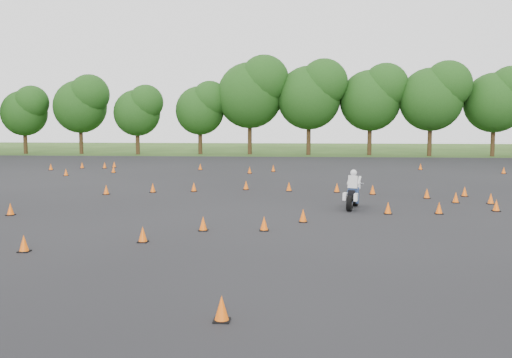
# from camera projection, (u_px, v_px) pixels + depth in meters

# --- Properties ---
(ground) EXTENTS (140.00, 140.00, 0.00)m
(ground) POSITION_uv_depth(u_px,v_px,m) (247.00, 225.00, 19.71)
(ground) COLOR #2D5119
(ground) RESTS_ON ground
(asphalt_pad) EXTENTS (62.00, 62.00, 0.00)m
(asphalt_pad) POSITION_uv_depth(u_px,v_px,m) (259.00, 201.00, 25.66)
(asphalt_pad) COLOR black
(asphalt_pad) RESTS_ON ground
(treeline) EXTENTS (86.90, 32.44, 10.79)m
(treeline) POSITION_uv_depth(u_px,v_px,m) (322.00, 109.00, 54.07)
(treeline) COLOR #193F12
(treeline) RESTS_ON ground
(traffic_cones) EXTENTS (36.33, 32.93, 0.45)m
(traffic_cones) POSITION_uv_depth(u_px,v_px,m) (263.00, 193.00, 26.77)
(traffic_cones) COLOR #FF5F0A
(traffic_cones) RESTS_ON asphalt_pad
(rider_white) EXTENTS (1.16, 2.20, 1.62)m
(rider_white) POSITION_uv_depth(u_px,v_px,m) (353.00, 189.00, 23.34)
(rider_white) COLOR silver
(rider_white) RESTS_ON ground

